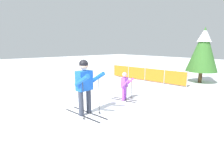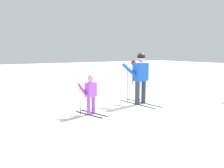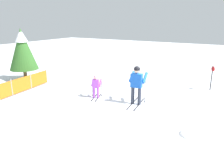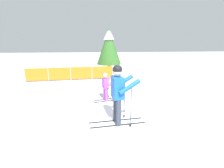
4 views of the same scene
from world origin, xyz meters
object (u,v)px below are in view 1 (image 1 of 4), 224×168
safety_fence (145,74)px  skier_child (125,84)px  skier_adult (85,82)px  conifer_far (203,49)px

safety_fence → skier_child: bearing=-62.6°
skier_child → skier_adult: bearing=-101.4°
skier_child → conifer_far: (0.56, 6.17, 1.39)m
skier_child → conifer_far: size_ratio=0.36×
skier_adult → safety_fence: bearing=103.3°
skier_adult → conifer_far: conifer_far is taller
skier_adult → safety_fence: skier_adult is taller
safety_fence → conifer_far: 3.79m
skier_adult → safety_fence: size_ratio=0.34×
skier_adult → conifer_far: 8.37m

